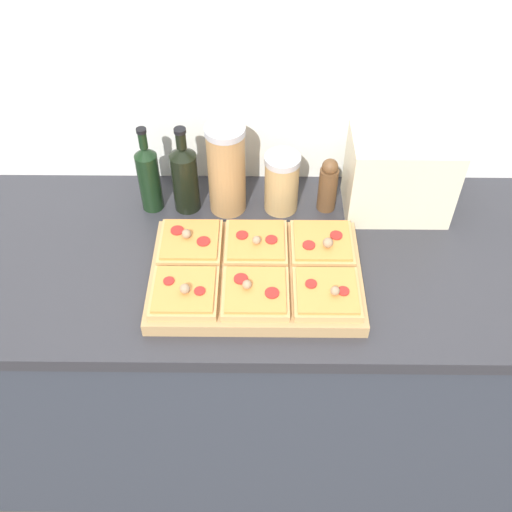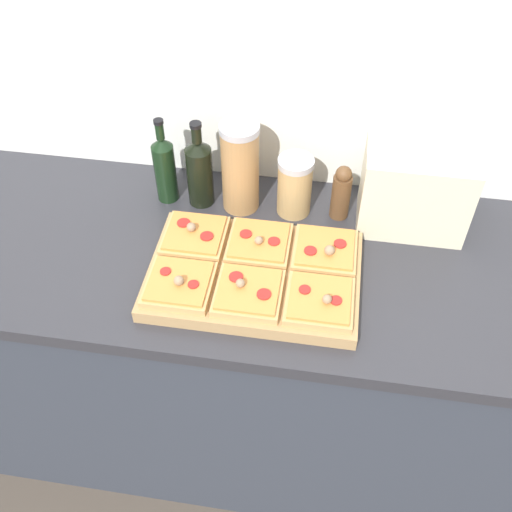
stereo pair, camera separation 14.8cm
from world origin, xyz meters
The scene contains 15 objects.
wall_back centered at (0.00, 0.67, 1.25)m, with size 6.00×0.06×2.50m.
kitchen_counter centered at (0.00, 0.32, 0.47)m, with size 2.63×0.67×0.93m.
cutting_board centered at (-0.04, 0.23, 0.95)m, with size 0.52×0.35×0.04m, color tan.
pizza_slice_back_left centered at (-0.21, 0.31, 0.98)m, with size 0.16×0.16×0.05m.
pizza_slice_back_center centered at (-0.04, 0.31, 0.98)m, with size 0.16×0.16×0.05m.
pizza_slice_back_right centered at (0.13, 0.31, 0.98)m, with size 0.16×0.16×0.05m.
pizza_slice_front_left centered at (-0.21, 0.15, 0.98)m, with size 0.16×0.16×0.05m.
pizza_slice_front_center centered at (-0.04, 0.15, 0.98)m, with size 0.16×0.16×0.05m.
pizza_slice_front_right centered at (0.13, 0.15, 0.98)m, with size 0.16×0.16×0.05m.
olive_oil_bottle centered at (-0.33, 0.51, 1.04)m, with size 0.06×0.06×0.26m.
wine_bottle centered at (-0.23, 0.51, 1.04)m, with size 0.07×0.07×0.26m.
grain_jar_tall centered at (-0.12, 0.51, 1.06)m, with size 0.11×0.11×0.27m.
grain_jar_short centered at (0.03, 0.51, 1.02)m, with size 0.10×0.10×0.18m.
pepper_mill centered at (0.16, 0.51, 1.01)m, with size 0.05×0.05×0.17m.
toaster_oven centered at (0.35, 0.51, 1.05)m, with size 0.30×0.18×0.23m.
Camera 1 is at (-0.03, -0.76, 2.06)m, focal length 42.00 mm.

